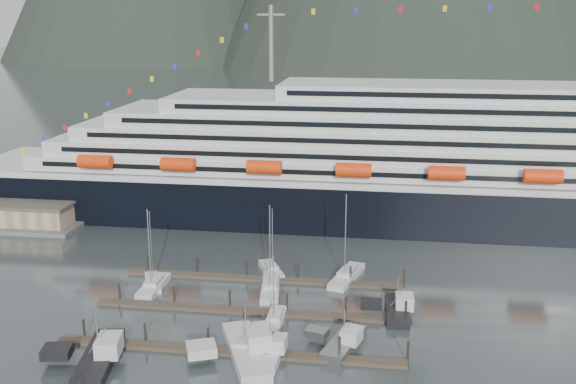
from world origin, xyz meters
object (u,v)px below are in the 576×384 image
object	(u,v)px
trawler_a	(98,356)
sailboat_g	(347,277)
sailboat_c	(275,321)
trawler_d	(343,342)
sailboat_a	(153,287)
sailboat_d	(271,288)
cruise_ship	(455,169)
sailboat_f	(271,270)
sailboat_b	(153,283)
trawler_c	(245,350)
trawler_e	(396,309)
trawler_b	(269,351)

from	to	relation	value
trawler_a	sailboat_g	bearing A→B (deg)	-52.45
sailboat_c	trawler_d	world-z (taller)	sailboat_c
sailboat_a	sailboat_d	distance (m)	19.55
cruise_ship	sailboat_f	xyz separation A→B (m)	(-34.23, -34.95, -11.63)
sailboat_b	sailboat_d	distance (m)	20.13
trawler_a	trawler_d	xyz separation A→B (m)	(31.61, 9.03, -0.14)
trawler_d	trawler_a	bearing A→B (deg)	122.26
sailboat_d	trawler_c	bearing A→B (deg)	173.60
sailboat_c	trawler_a	distance (m)	25.87
trawler_a	trawler_c	size ratio (longest dim) A/B	0.92
trawler_d	sailboat_b	bearing A→B (deg)	78.92
trawler_a	trawler_d	size ratio (longest dim) A/B	1.33
sailboat_a	sailboat_g	bearing A→B (deg)	-74.35
sailboat_b	sailboat_d	size ratio (longest dim) A/B	0.87
sailboat_b	sailboat_f	bearing A→B (deg)	-88.57
sailboat_a	sailboat_c	world-z (taller)	sailboat_a
cruise_ship	trawler_c	bearing A→B (deg)	-116.48
cruise_ship	sailboat_g	world-z (taller)	cruise_ship
sailboat_f	trawler_a	bearing A→B (deg)	128.41
sailboat_b	sailboat_f	xyz separation A→B (m)	(18.86, 8.71, 0.00)
trawler_d	sailboat_g	bearing A→B (deg)	18.70
sailboat_a	trawler_c	size ratio (longest dim) A/B	0.92
sailboat_g	trawler_e	size ratio (longest dim) A/B	1.52
trawler_b	trawler_e	distance (m)	23.11
sailboat_a	trawler_a	world-z (taller)	sailboat_a
cruise_ship	trawler_b	xyz separation A→B (m)	(-29.34, -64.97, -11.21)
sailboat_c	sailboat_g	distance (m)	20.98
sailboat_b	trawler_a	distance (m)	26.38
sailboat_c	cruise_ship	bearing A→B (deg)	-28.95
cruise_ship	sailboat_d	size ratio (longest dim) A/B	13.43
trawler_c	trawler_e	distance (m)	25.90
sailboat_b	trawler_d	size ratio (longest dim) A/B	1.24
sailboat_c	sailboat_d	distance (m)	12.30
sailboat_d	trawler_a	distance (m)	32.63
trawler_a	trawler_c	xyz separation A→B (m)	(18.73, 4.52, 0.02)
trawler_d	trawler_e	bearing A→B (deg)	-15.91
sailboat_d	sailboat_g	xyz separation A→B (m)	(12.21, 6.72, 0.01)
cruise_ship	sailboat_a	world-z (taller)	cruise_ship
sailboat_g	trawler_a	distance (m)	45.50
cruise_ship	trawler_d	bearing A→B (deg)	-107.95
sailboat_c	sailboat_f	bearing A→B (deg)	11.08
trawler_c	trawler_d	distance (m)	13.64
trawler_e	sailboat_d	bearing A→B (deg)	71.12
trawler_e	sailboat_g	bearing A→B (deg)	30.89
sailboat_c	trawler_a	world-z (taller)	sailboat_c
sailboat_d	sailboat_f	world-z (taller)	sailboat_d
sailboat_c	sailboat_d	bearing A→B (deg)	12.63
sailboat_a	trawler_c	distance (m)	28.20
sailboat_d	sailboat_f	distance (m)	8.15
trawler_c	sailboat_b	bearing A→B (deg)	20.86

